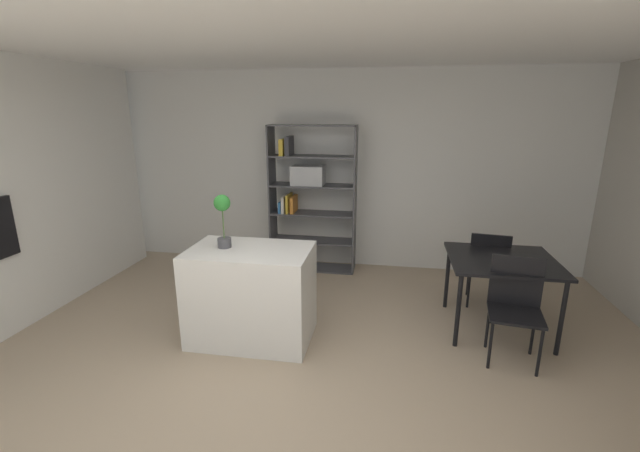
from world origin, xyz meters
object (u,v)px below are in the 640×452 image
at_px(kitchen_island, 251,294).
at_px(dining_chair_near, 515,300).
at_px(dining_table, 502,266).
at_px(potted_plant_on_island, 223,215).
at_px(open_bookshelf, 308,193).
at_px(dining_chair_far, 488,263).

xyz_separation_m(kitchen_island, dining_chair_near, (2.45, 0.09, 0.10)).
distance_m(dining_table, dining_chair_near, 0.52).
bearing_deg(dining_table, potted_plant_on_island, -167.87).
bearing_deg(potted_plant_on_island, dining_chair_near, 1.55).
height_order(kitchen_island, dining_chair_near, dining_chair_near).
bearing_deg(kitchen_island, dining_chair_near, 2.11).
height_order(potted_plant_on_island, open_bookshelf, open_bookshelf).
bearing_deg(dining_chair_far, potted_plant_on_island, 30.48).
bearing_deg(potted_plant_on_island, open_bookshelf, 77.95).
distance_m(potted_plant_on_island, dining_chair_near, 2.79).
xyz_separation_m(open_bookshelf, dining_chair_near, (2.28, -1.90, -0.54)).
xyz_separation_m(kitchen_island, dining_table, (2.44, 0.60, 0.23)).
xyz_separation_m(dining_chair_near, dining_chair_far, (-0.03, 1.02, -0.02)).
xyz_separation_m(open_bookshelf, dining_table, (2.27, -1.39, -0.40)).
height_order(potted_plant_on_island, dining_chair_far, potted_plant_on_island).
bearing_deg(open_bookshelf, dining_table, -31.46).
distance_m(dining_chair_near, dining_chair_far, 1.02).
xyz_separation_m(potted_plant_on_island, dining_chair_far, (2.68, 1.09, -0.71)).
distance_m(open_bookshelf, dining_chair_far, 2.49).
bearing_deg(dining_chair_near, kitchen_island, -169.93).
distance_m(potted_plant_on_island, dining_table, 2.81).
relative_size(kitchen_island, open_bookshelf, 0.58).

